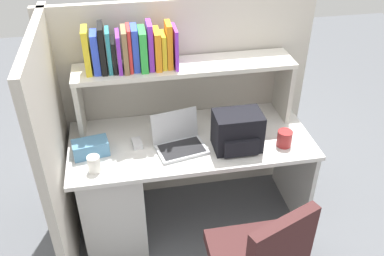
# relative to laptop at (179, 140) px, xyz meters

# --- Properties ---
(ground_plane) EXTENTS (8.00, 8.00, 0.00)m
(ground_plane) POSITION_rel_laptop_xyz_m (0.09, 0.07, -0.78)
(ground_plane) COLOR #595B60
(desk) EXTENTS (1.60, 0.70, 0.73)m
(desk) POSITION_rel_laptop_xyz_m (-0.30, 0.07, -0.38)
(desk) COLOR silver
(desk) RESTS_ON ground_plane
(cubicle_partition_rear) EXTENTS (1.84, 0.05, 1.55)m
(cubicle_partition_rear) POSITION_rel_laptop_xyz_m (0.09, 0.45, -0.01)
(cubicle_partition_rear) COLOR #BCB5A8
(cubicle_partition_rear) RESTS_ON ground_plane
(cubicle_partition_left) EXTENTS (0.05, 1.06, 1.55)m
(cubicle_partition_left) POSITION_rel_laptop_xyz_m (-0.76, 0.02, -0.01)
(cubicle_partition_left) COLOR #BCB5A8
(cubicle_partition_left) RESTS_ON ground_plane
(overhead_hutch) EXTENTS (1.44, 0.28, 0.45)m
(overhead_hutch) POSITION_rel_laptop_xyz_m (0.09, 0.27, 0.30)
(overhead_hutch) COLOR #BCB7AC
(overhead_hutch) RESTS_ON desk
(reference_books_on_shelf) EXTENTS (0.57, 0.19, 0.30)m
(reference_books_on_shelf) POSITION_rel_laptop_xyz_m (-0.25, 0.27, 0.53)
(reference_books_on_shelf) COLOR yellow
(reference_books_on_shelf) RESTS_ON overhead_hutch
(laptop) EXTENTS (0.35, 0.31, 0.22)m
(laptop) POSITION_rel_laptop_xyz_m (0.00, 0.00, 0.00)
(laptop) COLOR #B7BABF
(laptop) RESTS_ON desk
(backpack) EXTENTS (0.30, 0.23, 0.25)m
(backpack) POSITION_rel_laptop_xyz_m (0.37, -0.08, 0.07)
(backpack) COLOR black
(backpack) RESTS_ON desk
(computer_mouse) EXTENTS (0.07, 0.11, 0.03)m
(computer_mouse) POSITION_rel_laptop_xyz_m (-0.27, 0.06, -0.03)
(computer_mouse) COLOR silver
(computer_mouse) RESTS_ON desk
(paper_cup) EXTENTS (0.08, 0.08, 0.10)m
(paper_cup) POSITION_rel_laptop_xyz_m (-0.53, -0.15, 0.00)
(paper_cup) COLOR white
(paper_cup) RESTS_ON desk
(tissue_box) EXTENTS (0.24, 0.15, 0.10)m
(tissue_box) POSITION_rel_laptop_xyz_m (-0.56, 0.02, -0.00)
(tissue_box) COLOR teal
(tissue_box) RESTS_ON desk
(snack_canister) EXTENTS (0.10, 0.10, 0.11)m
(snack_canister) POSITION_rel_laptop_xyz_m (0.67, -0.11, 0.00)
(snack_canister) COLOR maroon
(snack_canister) RESTS_ON desk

